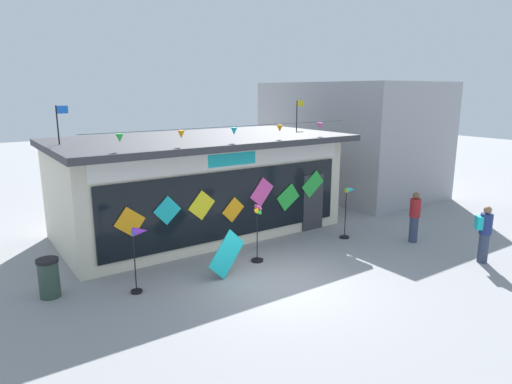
{
  "coord_description": "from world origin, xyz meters",
  "views": [
    {
      "loc": [
        -6.64,
        -8.57,
        4.9
      ],
      "look_at": [
        0.76,
        2.14,
        1.93
      ],
      "focal_mm": 31.48,
      "sensor_mm": 36.0,
      "label": 1
    }
  ],
  "objects_px": {
    "kite_shop_building": "(199,184)",
    "wind_spinner_center_left": "(349,203)",
    "wind_spinner_far_left": "(139,243)",
    "trash_bin": "(49,278)",
    "wind_spinner_left": "(258,229)",
    "display_kite_on_ground": "(227,254)",
    "person_near_camera": "(484,233)",
    "person_mid_plaza": "(415,217)"
  },
  "relations": [
    {
      "from": "kite_shop_building",
      "to": "wind_spinner_left",
      "type": "bearing_deg",
      "value": -90.55
    },
    {
      "from": "wind_spinner_left",
      "to": "trash_bin",
      "type": "distance_m",
      "value": 5.55
    },
    {
      "from": "kite_shop_building",
      "to": "trash_bin",
      "type": "height_order",
      "value": "kite_shop_building"
    },
    {
      "from": "kite_shop_building",
      "to": "person_mid_plaza",
      "type": "height_order",
      "value": "kite_shop_building"
    },
    {
      "from": "wind_spinner_far_left",
      "to": "wind_spinner_center_left",
      "type": "xyz_separation_m",
      "value": [
        7.28,
        0.07,
        -0.04
      ]
    },
    {
      "from": "kite_shop_building",
      "to": "person_mid_plaza",
      "type": "relative_size",
      "value": 5.79
    },
    {
      "from": "display_kite_on_ground",
      "to": "kite_shop_building",
      "type": "bearing_deg",
      "value": 71.96
    },
    {
      "from": "person_mid_plaza",
      "to": "trash_bin",
      "type": "height_order",
      "value": "person_mid_plaza"
    },
    {
      "from": "kite_shop_building",
      "to": "wind_spinner_center_left",
      "type": "distance_m",
      "value": 5.18
    },
    {
      "from": "wind_spinner_left",
      "to": "wind_spinner_center_left",
      "type": "bearing_deg",
      "value": 1.35
    },
    {
      "from": "display_kite_on_ground",
      "to": "wind_spinner_center_left",
      "type": "bearing_deg",
      "value": 5.61
    },
    {
      "from": "wind_spinner_far_left",
      "to": "person_near_camera",
      "type": "xyz_separation_m",
      "value": [
        8.85,
        -3.75,
        -0.36
      ]
    },
    {
      "from": "wind_spinner_left",
      "to": "wind_spinner_center_left",
      "type": "distance_m",
      "value": 3.78
    },
    {
      "from": "wind_spinner_far_left",
      "to": "person_mid_plaza",
      "type": "height_order",
      "value": "person_mid_plaza"
    },
    {
      "from": "kite_shop_building",
      "to": "wind_spinner_far_left",
      "type": "bearing_deg",
      "value": -134.34
    },
    {
      "from": "person_near_camera",
      "to": "display_kite_on_ground",
      "type": "distance_m",
      "value": 7.42
    },
    {
      "from": "person_near_camera",
      "to": "person_mid_plaza",
      "type": "relative_size",
      "value": 1.0
    },
    {
      "from": "wind_spinner_far_left",
      "to": "trash_bin",
      "type": "height_order",
      "value": "wind_spinner_far_left"
    },
    {
      "from": "wind_spinner_far_left",
      "to": "display_kite_on_ground",
      "type": "height_order",
      "value": "wind_spinner_far_left"
    },
    {
      "from": "kite_shop_building",
      "to": "wind_spinner_center_left",
      "type": "height_order",
      "value": "kite_shop_building"
    },
    {
      "from": "person_near_camera",
      "to": "wind_spinner_far_left",
      "type": "bearing_deg",
      "value": 107.36
    },
    {
      "from": "wind_spinner_far_left",
      "to": "person_near_camera",
      "type": "height_order",
      "value": "person_near_camera"
    },
    {
      "from": "wind_spinner_far_left",
      "to": "trash_bin",
      "type": "relative_size",
      "value": 1.73
    },
    {
      "from": "kite_shop_building",
      "to": "wind_spinner_left",
      "type": "distance_m",
      "value": 3.71
    },
    {
      "from": "wind_spinner_left",
      "to": "person_near_camera",
      "type": "height_order",
      "value": "wind_spinner_left"
    },
    {
      "from": "kite_shop_building",
      "to": "wind_spinner_left",
      "type": "height_order",
      "value": "kite_shop_building"
    },
    {
      "from": "wind_spinner_far_left",
      "to": "trash_bin",
      "type": "bearing_deg",
      "value": 153.55
    },
    {
      "from": "wind_spinner_far_left",
      "to": "display_kite_on_ground",
      "type": "bearing_deg",
      "value": -10.89
    },
    {
      "from": "kite_shop_building",
      "to": "display_kite_on_ground",
      "type": "distance_m",
      "value": 4.39
    },
    {
      "from": "wind_spinner_left",
      "to": "trash_bin",
      "type": "height_order",
      "value": "wind_spinner_left"
    },
    {
      "from": "trash_bin",
      "to": "display_kite_on_ground",
      "type": "relative_size",
      "value": 0.83
    },
    {
      "from": "wind_spinner_left",
      "to": "display_kite_on_ground",
      "type": "height_order",
      "value": "wind_spinner_left"
    },
    {
      "from": "display_kite_on_ground",
      "to": "wind_spinner_far_left",
      "type": "bearing_deg",
      "value": 169.11
    },
    {
      "from": "person_near_camera",
      "to": "person_mid_plaza",
      "type": "height_order",
      "value": "same"
    },
    {
      "from": "wind_spinner_far_left",
      "to": "person_near_camera",
      "type": "bearing_deg",
      "value": -22.97
    },
    {
      "from": "wind_spinner_left",
      "to": "person_mid_plaza",
      "type": "bearing_deg",
      "value": -15.83
    },
    {
      "from": "wind_spinner_far_left",
      "to": "trash_bin",
      "type": "distance_m",
      "value": 2.29
    },
    {
      "from": "person_mid_plaza",
      "to": "display_kite_on_ground",
      "type": "xyz_separation_m",
      "value": [
        -6.5,
        1.07,
        -0.23
      ]
    },
    {
      "from": "kite_shop_building",
      "to": "wind_spinner_center_left",
      "type": "xyz_separation_m",
      "value": [
        3.74,
        -3.55,
        -0.49
      ]
    },
    {
      "from": "wind_spinner_far_left",
      "to": "person_mid_plaza",
      "type": "bearing_deg",
      "value": -9.75
    },
    {
      "from": "wind_spinner_center_left",
      "to": "person_mid_plaza",
      "type": "bearing_deg",
      "value": -47.47
    },
    {
      "from": "wind_spinner_left",
      "to": "display_kite_on_ground",
      "type": "xyz_separation_m",
      "value": [
        -1.28,
        -0.41,
        -0.35
      ]
    }
  ]
}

